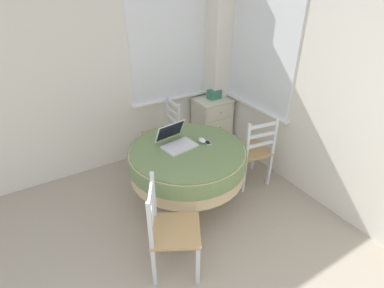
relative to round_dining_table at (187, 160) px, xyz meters
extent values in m
cube|color=white|center=(-0.98, 1.27, 0.70)|extent=(4.56, 0.06, 2.55)
cube|color=white|center=(0.47, 1.23, 0.91)|extent=(1.10, 0.01, 1.42)
cube|color=white|center=(0.47, 1.20, 0.19)|extent=(1.18, 0.07, 0.02)
cube|color=white|center=(1.29, 0.41, 0.91)|extent=(0.01, 1.10, 1.42)
cube|color=white|center=(1.26, 0.41, 0.19)|extent=(0.07, 1.18, 0.02)
cube|color=white|center=(1.16, 1.10, 0.70)|extent=(0.28, 0.28, 2.55)
cylinder|color=#4C3D2D|center=(0.00, 0.00, -0.56)|extent=(0.36, 0.36, 0.03)
cylinder|color=#4C3D2D|center=(0.00, 0.00, -0.21)|extent=(0.11, 0.11, 0.67)
cylinder|color=#CCB284|center=(0.00, 0.00, -0.02)|extent=(1.22, 1.22, 0.30)
cylinder|color=#6B8451|center=(0.00, 0.00, 0.04)|extent=(1.25, 1.25, 0.16)
cylinder|color=#6B8451|center=(0.00, 0.00, 0.13)|extent=(1.19, 1.19, 0.02)
cube|color=silver|center=(-0.05, 0.07, 0.15)|extent=(0.37, 0.28, 0.02)
cube|color=silver|center=(-0.06, 0.08, 0.16)|extent=(0.32, 0.18, 0.00)
cube|color=silver|center=(-0.08, 0.23, 0.27)|extent=(0.36, 0.15, 0.21)
cube|color=black|center=(-0.08, 0.22, 0.27)|extent=(0.32, 0.13, 0.19)
ellipsoid|color=white|center=(0.20, 0.02, 0.17)|extent=(0.07, 0.10, 0.05)
cube|color=#B2B7BC|center=(0.24, -0.02, 0.15)|extent=(0.08, 0.12, 0.01)
cube|color=black|center=(0.24, -0.02, 0.15)|extent=(0.06, 0.08, 0.00)
cube|color=tan|center=(0.11, 0.86, -0.14)|extent=(0.44, 0.43, 0.02)
cube|color=silver|center=(-0.06, 1.05, -0.36)|extent=(0.04, 0.04, 0.43)
cube|color=silver|center=(-0.08, 0.69, -0.36)|extent=(0.04, 0.04, 0.43)
cube|color=silver|center=(0.30, 1.03, -0.36)|extent=(0.04, 0.04, 0.43)
cube|color=silver|center=(0.28, 0.67, -0.36)|extent=(0.04, 0.04, 0.43)
cube|color=silver|center=(0.30, 1.03, 0.11)|extent=(0.03, 0.03, 0.46)
cube|color=silver|center=(0.28, 0.67, 0.11)|extent=(0.03, 0.03, 0.46)
cube|color=silver|center=(0.29, 0.85, 0.28)|extent=(0.04, 0.36, 0.04)
cube|color=silver|center=(0.29, 0.85, 0.16)|extent=(0.04, 0.36, 0.04)
cube|color=silver|center=(0.29, 0.85, 0.04)|extent=(0.04, 0.36, 0.04)
cube|color=tan|center=(0.87, -0.03, -0.14)|extent=(0.47, 0.47, 0.02)
cube|color=silver|center=(1.08, 0.12, -0.36)|extent=(0.04, 0.04, 0.43)
cube|color=silver|center=(0.72, 0.18, -0.36)|extent=(0.04, 0.04, 0.43)
cube|color=silver|center=(1.02, -0.24, -0.36)|extent=(0.04, 0.04, 0.43)
cube|color=silver|center=(0.67, -0.18, -0.36)|extent=(0.04, 0.04, 0.43)
cube|color=silver|center=(1.02, -0.24, 0.11)|extent=(0.04, 0.04, 0.46)
cube|color=silver|center=(0.67, -0.18, 0.11)|extent=(0.04, 0.04, 0.46)
cube|color=silver|center=(0.84, -0.21, 0.28)|extent=(0.36, 0.08, 0.04)
cube|color=silver|center=(0.84, -0.21, 0.16)|extent=(0.36, 0.08, 0.04)
cube|color=silver|center=(0.84, -0.21, 0.04)|extent=(0.36, 0.08, 0.04)
cube|color=tan|center=(-0.53, -0.70, -0.14)|extent=(0.56, 0.56, 0.02)
cube|color=silver|center=(-0.46, -0.94, -0.36)|extent=(0.05, 0.05, 0.43)
cube|color=silver|center=(-0.28, -0.63, -0.36)|extent=(0.05, 0.05, 0.43)
cube|color=silver|center=(-0.77, -0.76, -0.36)|extent=(0.05, 0.05, 0.43)
cube|color=silver|center=(-0.60, -0.45, -0.36)|extent=(0.05, 0.05, 0.43)
cube|color=silver|center=(-0.77, -0.76, 0.11)|extent=(0.04, 0.04, 0.46)
cube|color=silver|center=(-0.60, -0.45, 0.11)|extent=(0.04, 0.04, 0.46)
cube|color=silver|center=(-0.68, -0.61, 0.28)|extent=(0.19, 0.33, 0.04)
cube|color=silver|center=(-0.68, -0.61, 0.16)|extent=(0.19, 0.33, 0.04)
cube|color=silver|center=(-0.68, -0.61, 0.04)|extent=(0.19, 0.33, 0.04)
cube|color=silver|center=(1.01, 1.00, -0.23)|extent=(0.49, 0.40, 0.70)
cube|color=silver|center=(1.01, 1.00, 0.13)|extent=(0.51, 0.43, 0.02)
cube|color=white|center=(1.01, 0.79, 0.01)|extent=(0.43, 0.01, 0.20)
sphere|color=olive|center=(1.01, 0.78, 0.01)|extent=(0.02, 0.02, 0.02)
cube|color=white|center=(1.01, 0.79, -0.23)|extent=(0.43, 0.01, 0.20)
sphere|color=olive|center=(1.01, 0.78, -0.23)|extent=(0.02, 0.02, 0.02)
cube|color=white|center=(1.01, 0.79, -0.46)|extent=(0.43, 0.01, 0.20)
sphere|color=olive|center=(1.01, 0.78, -0.46)|extent=(0.02, 0.02, 0.02)
cube|color=#387A5B|center=(1.04, 1.00, 0.21)|extent=(0.18, 0.13, 0.13)
camera|label=1|loc=(-1.34, -2.31, 1.76)|focal=28.00mm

